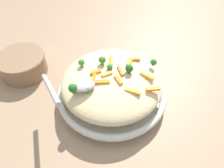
{
  "coord_description": "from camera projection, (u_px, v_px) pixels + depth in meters",
  "views": [
    {
      "loc": [
        0.13,
        0.39,
        0.52
      ],
      "look_at": [
        0.0,
        0.0,
        0.07
      ],
      "focal_mm": 34.29,
      "sensor_mm": 36.0,
      "label": 1
    }
  ],
  "objects": [
    {
      "name": "carrot_piece_2",
      "position": [
        94.0,
        78.0,
        0.57
      ],
      "size": [
        0.03,
        0.04,
        0.01
      ],
      "primitive_type": "cube",
      "rotation": [
        0.0,
        0.0,
        0.99
      ],
      "color": "orange",
      "rests_on": "pasta_mound"
    },
    {
      "name": "broccoli_floret_3",
      "position": [
        81.0,
        62.0,
        0.6
      ],
      "size": [
        0.02,
        0.02,
        0.02
      ],
      "color": "#377928",
      "rests_on": "pasta_mound"
    },
    {
      "name": "serving_bowl",
      "position": [
        112.0,
        93.0,
        0.64
      ],
      "size": [
        0.32,
        0.32,
        0.04
      ],
      "color": "silver",
      "rests_on": "ground_plane"
    },
    {
      "name": "serving_spoon",
      "position": [
        72.0,
        87.0,
        0.52
      ],
      "size": [
        0.13,
        0.17,
        0.08
      ],
      "color": "#B7B7BC",
      "rests_on": "pasta_mound"
    },
    {
      "name": "carrot_piece_5",
      "position": [
        102.0,
        82.0,
        0.56
      ],
      "size": [
        0.04,
        0.02,
        0.01
      ],
      "primitive_type": "cube",
      "rotation": [
        0.0,
        0.0,
        2.84
      ],
      "color": "orange",
      "rests_on": "pasta_mound"
    },
    {
      "name": "carrot_piece_6",
      "position": [
        129.0,
        63.0,
        0.61
      ],
      "size": [
        0.02,
        0.03,
        0.01
      ],
      "primitive_type": "cube",
      "rotation": [
        0.0,
        0.0,
        0.85
      ],
      "color": "orange",
      "rests_on": "pasta_mound"
    },
    {
      "name": "companion_bowl",
      "position": [
        22.0,
        63.0,
        0.71
      ],
      "size": [
        0.16,
        0.16,
        0.07
      ],
      "color": "#8C6B4C",
      "rests_on": "ground_plane"
    },
    {
      "name": "pasta_mound",
      "position": [
        112.0,
        82.0,
        0.61
      ],
      "size": [
        0.29,
        0.28,
        0.07
      ],
      "primitive_type": "ellipsoid",
      "color": "beige",
      "rests_on": "serving_bowl"
    },
    {
      "name": "carrot_piece_1",
      "position": [
        118.0,
        80.0,
        0.56
      ],
      "size": [
        0.01,
        0.03,
        0.01
      ],
      "primitive_type": "cube",
      "rotation": [
        0.0,
        0.0,
        4.9
      ],
      "color": "orange",
      "rests_on": "pasta_mound"
    },
    {
      "name": "broccoli_floret_5",
      "position": [
        102.0,
        60.0,
        0.6
      ],
      "size": [
        0.02,
        0.02,
        0.03
      ],
      "color": "#377928",
      "rests_on": "pasta_mound"
    },
    {
      "name": "carrot_piece_0",
      "position": [
        107.0,
        75.0,
        0.58
      ],
      "size": [
        0.03,
        0.01,
        0.01
      ],
      "primitive_type": "cube",
      "rotation": [
        0.0,
        0.0,
        0.1
      ],
      "color": "orange",
      "rests_on": "pasta_mound"
    },
    {
      "name": "carrot_piece_4",
      "position": [
        111.0,
        60.0,
        0.62
      ],
      "size": [
        0.02,
        0.04,
        0.01
      ],
      "primitive_type": "cube",
      "rotation": [
        0.0,
        0.0,
        1.29
      ],
      "color": "orange",
      "rests_on": "pasta_mound"
    },
    {
      "name": "carrot_piece_10",
      "position": [
        133.0,
        92.0,
        0.54
      ],
      "size": [
        0.04,
        0.03,
        0.01
      ],
      "primitive_type": "cube",
      "rotation": [
        0.0,
        0.0,
        2.44
      ],
      "color": "orange",
      "rests_on": "pasta_mound"
    },
    {
      "name": "carrot_piece_9",
      "position": [
        147.0,
        76.0,
        0.58
      ],
      "size": [
        0.03,
        0.04,
        0.01
      ],
      "primitive_type": "cube",
      "rotation": [
        0.0,
        0.0,
        5.3
      ],
      "color": "orange",
      "rests_on": "pasta_mound"
    },
    {
      "name": "ground_plane",
      "position": [
        112.0,
        98.0,
        0.66
      ],
      "size": [
        2.4,
        2.4,
        0.0
      ],
      "primitive_type": "plane",
      "color": "#9E7F60"
    },
    {
      "name": "broccoli_floret_2",
      "position": [
        154.0,
        63.0,
        0.6
      ],
      "size": [
        0.02,
        0.02,
        0.02
      ],
      "color": "#296820",
      "rests_on": "pasta_mound"
    },
    {
      "name": "broccoli_floret_0",
      "position": [
        129.0,
        68.0,
        0.58
      ],
      "size": [
        0.02,
        0.02,
        0.03
      ],
      "color": "#205B1C",
      "rests_on": "pasta_mound"
    },
    {
      "name": "carrot_piece_7",
      "position": [
        120.0,
        70.0,
        0.59
      ],
      "size": [
        0.01,
        0.04,
        0.01
      ],
      "primitive_type": "cube",
      "rotation": [
        0.0,
        0.0,
        1.54
      ],
      "color": "orange",
      "rests_on": "pasta_mound"
    },
    {
      "name": "carrot_piece_8",
      "position": [
        153.0,
        89.0,
        0.55
      ],
      "size": [
        0.04,
        0.02,
        0.01
      ],
      "primitive_type": "cube",
      "rotation": [
        0.0,
        0.0,
        6.06
      ],
      "color": "orange",
      "rests_on": "pasta_mound"
    },
    {
      "name": "broccoli_floret_6",
      "position": [
        110.0,
        67.0,
        0.59
      ],
      "size": [
        0.02,
        0.02,
        0.02
      ],
      "color": "#377928",
      "rests_on": "pasta_mound"
    },
    {
      "name": "broccoli_floret_1",
      "position": [
        73.0,
        88.0,
        0.53
      ],
      "size": [
        0.02,
        0.02,
        0.03
      ],
      "color": "#205B1C",
      "rests_on": "pasta_mound"
    },
    {
      "name": "carrot_piece_3",
      "position": [
        96.0,
        72.0,
        0.58
      ],
      "size": [
        0.03,
        0.01,
        0.01
      ],
      "primitive_type": "cube",
      "rotation": [
        0.0,
        0.0,
        3.2
      ],
      "color": "orange",
      "rests_on": "pasta_mound"
    },
    {
      "name": "broccoli_floret_4",
      "position": [
        87.0,
        89.0,
        0.54
      ],
      "size": [
        0.02,
        0.02,
        0.02
      ],
      "color": "#377928",
      "rests_on": "pasta_mound"
    },
    {
      "name": "carrot_piece_11",
      "position": [
        134.0,
        59.0,
        0.63
      ],
      "size": [
        0.04,
        0.02,
        0.01
      ],
      "primitive_type": "cube",
      "rotation": [
        0.0,
        0.0,
        2.85
      ],
      "color": "orange",
      "rests_on": "pasta_mound"
    }
  ]
}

